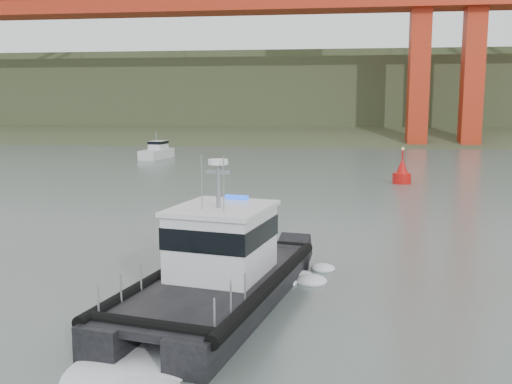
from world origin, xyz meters
TOP-DOWN VIEW (x-y plane):
  - ground at (0.00, 0.00)m, footprint 400.00×400.00m
  - headlands at (0.00, 125.50)m, footprint 500.00×105.36m
  - patrol_boat at (1.24, 0.76)m, footprint 5.64×10.76m
  - motorboat at (-16.37, 50.68)m, footprint 2.88×6.38m
  - nav_buoy at (10.76, 31.57)m, footprint 1.54×1.54m

SIDE VIEW (x-z plane):
  - ground at x=0.00m, z-range 0.00..0.00m
  - nav_buoy at x=10.76m, z-range -0.76..2.45m
  - motorboat at x=-16.37m, z-range -0.85..2.54m
  - patrol_boat at x=1.24m, z-range -1.24..3.73m
  - headlands at x=0.00m, z-range -6.52..20.61m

